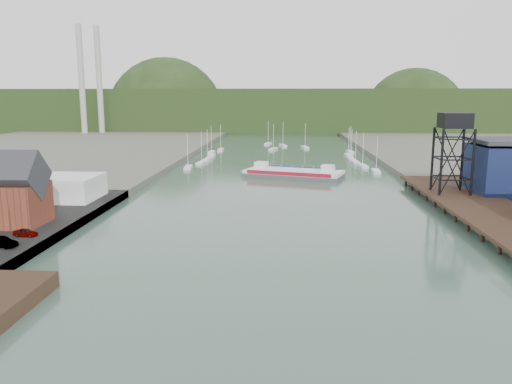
# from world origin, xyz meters

# --- Properties ---
(ground) EXTENTS (600.00, 600.00, 0.00)m
(ground) POSITION_xyz_m (0.00, 0.00, 0.00)
(ground) COLOR #314C3F
(ground) RESTS_ON ground
(east_pier) EXTENTS (14.00, 70.00, 2.45)m
(east_pier) POSITION_xyz_m (37.00, 45.00, 1.90)
(east_pier) COLOR black
(east_pier) RESTS_ON ground
(harbor_building) EXTENTS (12.20, 8.20, 8.90)m
(harbor_building) POSITION_xyz_m (-42.00, 30.00, 6.09)
(harbor_building) COLOR #5D291A
(harbor_building) RESTS_ON west_quay
(white_shed) EXTENTS (18.00, 12.00, 4.50)m
(white_shed) POSITION_xyz_m (-44.00, 50.00, 3.85)
(white_shed) COLOR silver
(white_shed) RESTS_ON west_quay
(lift_tower) EXTENTS (6.50, 6.50, 16.00)m
(lift_tower) POSITION_xyz_m (35.00, 58.00, 15.65)
(lift_tower) COLOR black
(lift_tower) RESTS_ON east_pier
(marina_sailboats) EXTENTS (57.71, 92.65, 0.90)m
(marina_sailboats) POSITION_xyz_m (0.08, 138.46, 0.35)
(marina_sailboats) COLOR silver
(marina_sailboats) RESTS_ON ground
(smokestacks) EXTENTS (11.20, 8.20, 60.00)m
(smokestacks) POSITION_xyz_m (-106.00, 232.50, 30.00)
(smokestacks) COLOR #A7A8A2
(smokestacks) RESTS_ON ground
(distant_hills) EXTENTS (500.00, 120.00, 80.00)m
(distant_hills) POSITION_xyz_m (-3.98, 301.35, 10.38)
(distant_hills) COLOR black
(distant_hills) RESTS_ON ground
(chain_ferry) EXTENTS (27.83, 17.79, 3.73)m
(chain_ferry) POSITION_xyz_m (3.93, 89.82, 1.07)
(chain_ferry) COLOR #48484A
(chain_ferry) RESTS_ON ground
(car_west_a) EXTENTS (3.55, 1.74, 1.16)m
(car_west_a) POSITION_xyz_m (-35.36, 23.37, 2.18)
(car_west_a) COLOR #999999
(car_west_a) RESTS_ON west_quay
(car_west_b) EXTENTS (4.38, 2.40, 1.37)m
(car_west_b) POSITION_xyz_m (-35.76, 18.08, 2.28)
(car_west_b) COLOR #999999
(car_west_b) RESTS_ON west_quay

